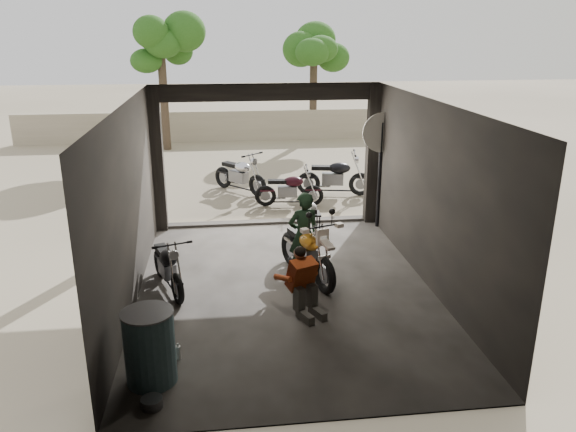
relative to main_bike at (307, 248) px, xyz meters
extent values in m
plane|color=#7A6D56|center=(-0.44, -0.43, -0.60)|extent=(80.00, 80.00, 0.00)
cube|color=#2D2B28|center=(-0.44, -0.43, -0.59)|extent=(5.00, 7.00, 0.02)
plane|color=black|center=(-0.44, -0.43, 2.60)|extent=(7.00, 7.00, 0.00)
cube|color=black|center=(-0.44, -3.93, 1.00)|extent=(5.00, 0.02, 3.20)
cube|color=black|center=(-2.94, -0.43, 1.00)|extent=(0.02, 7.00, 3.20)
cube|color=black|center=(2.06, -0.43, 1.00)|extent=(0.02, 7.00, 3.20)
cube|color=black|center=(-2.82, 2.95, 1.00)|extent=(0.24, 0.24, 3.20)
cube|color=black|center=(1.94, 2.95, 1.00)|extent=(0.24, 0.24, 3.20)
cube|color=black|center=(-0.44, 2.99, 2.42)|extent=(5.00, 0.16, 0.36)
cube|color=#2D2B28|center=(-0.44, 3.07, -0.56)|extent=(5.00, 0.25, 0.08)
cube|color=gray|center=(-0.44, 13.57, 0.00)|extent=(18.00, 0.30, 1.20)
cylinder|color=#382B1E|center=(-3.44, 12.07, 1.20)|extent=(0.30, 0.30, 3.58)
ellipsoid|color=#1E4C14|center=(-3.44, 12.07, 3.44)|extent=(2.20, 2.20, 3.14)
cylinder|color=#382B1E|center=(2.36, 13.57, 1.00)|extent=(0.30, 0.30, 3.20)
ellipsoid|color=#1E4C14|center=(2.36, 13.57, 3.00)|extent=(2.20, 2.20, 2.80)
imported|color=black|center=(-0.04, 0.12, 0.20)|extent=(0.65, 0.50, 1.59)
cube|color=black|center=(0.44, 2.17, -0.09)|extent=(0.38, 0.38, 0.04)
cylinder|color=black|center=(0.28, 2.01, -0.34)|extent=(0.03, 0.03, 0.51)
cylinder|color=black|center=(0.60, 2.01, -0.34)|extent=(0.03, 0.03, 0.51)
cylinder|color=black|center=(0.28, 2.33, -0.34)|extent=(0.03, 0.03, 0.51)
cylinder|color=black|center=(0.60, 2.33, -0.34)|extent=(0.03, 0.03, 0.51)
ellipsoid|color=silver|center=(0.42, 2.12, 0.06)|extent=(0.29, 0.30, 0.25)
cylinder|color=#38575E|center=(-2.44, -2.88, -0.10)|extent=(0.77, 0.77, 0.99)
cylinder|color=black|center=(2.03, 2.56, 0.60)|extent=(0.08, 0.08, 2.39)
cylinder|color=beige|center=(2.03, 2.54, 1.58)|extent=(0.87, 0.03, 0.87)
camera|label=1|loc=(-1.47, -9.21, 3.70)|focal=35.00mm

